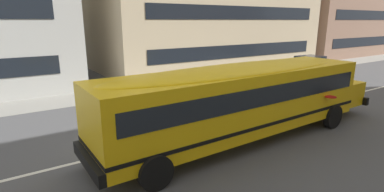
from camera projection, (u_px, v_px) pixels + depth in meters
The scene contains 6 objects.
ground_plane at pixel (135, 148), 10.63m from camera, with size 400.00×400.00×0.00m, color #4C4C4F.
sidewalk_far at pixel (80, 99), 17.36m from camera, with size 120.00×3.00×0.01m, color gray.
lane_centreline at pixel (135, 148), 10.62m from camera, with size 110.00×0.16×0.01m, color silver.
school_bus at pixel (245, 96), 11.08m from camera, with size 13.12×3.11×2.93m.
parked_car_silver_end_of_row at pixel (310, 65), 24.55m from camera, with size 3.93×1.94×1.64m.
apartment_block_far_right at pixel (323, 5), 40.91m from camera, with size 17.29×13.13×13.30m.
Camera 1 is at (-3.67, -9.33, 4.49)m, focal length 27.42 mm.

